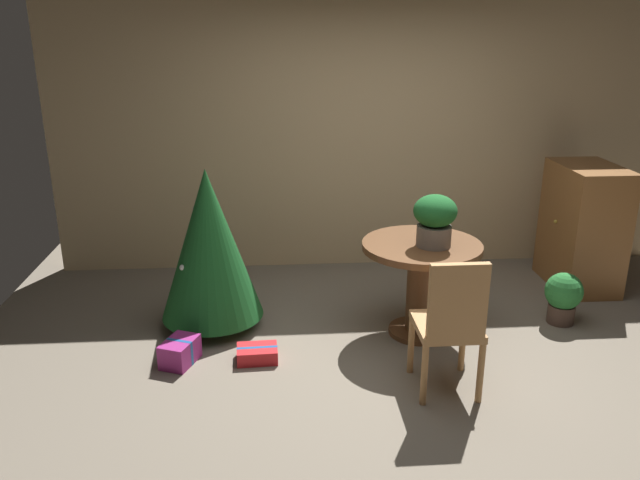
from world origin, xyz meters
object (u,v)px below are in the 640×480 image
wooden_chair_near (451,321)px  gift_box_purple (180,352)px  gift_box_red (257,354)px  round_dining_table (421,271)px  holiday_tree (209,244)px  potted_plant (563,296)px  flower_vase (435,218)px  wooden_cabinet (583,227)px

wooden_chair_near → gift_box_purple: wooden_chair_near is taller
gift_box_red → gift_box_purple: 0.56m
round_dining_table → wooden_chair_near: bearing=-90.0°
round_dining_table → holiday_tree: bearing=171.1°
holiday_tree → gift_box_red: bearing=-58.4°
gift_box_red → potted_plant: bearing=10.0°
flower_vase → wooden_cabinet: size_ratio=0.35×
wooden_chair_near → gift_box_purple: 1.95m
round_dining_table → gift_box_purple: size_ratio=2.64×
round_dining_table → holiday_tree: 1.66m
round_dining_table → potted_plant: (1.22, 0.10, -0.30)m
wooden_chair_near → flower_vase: bearing=85.1°
wooden_chair_near → gift_box_red: size_ratio=3.21×
wooden_chair_near → wooden_cabinet: 2.44m
flower_vase → wooden_chair_near: flower_vase is taller
round_dining_table → flower_vase: bearing=-43.2°
round_dining_table → gift_box_red: bearing=-165.0°
wooden_cabinet → potted_plant: bearing=-122.4°
flower_vase → wooden_chair_near: bearing=-94.9°
round_dining_table → wooden_cabinet: (1.71, 0.87, 0.04)m
gift_box_red → flower_vase: bearing=11.6°
flower_vase → wooden_chair_near: size_ratio=0.41×
round_dining_table → holiday_tree: (-1.63, 0.26, 0.17)m
round_dining_table → wooden_chair_near: size_ratio=0.94×
round_dining_table → gift_box_red: size_ratio=3.03×
round_dining_table → wooden_chair_near: (0.00, -0.87, -0.00)m
round_dining_table → gift_box_purple: bearing=-169.5°
gift_box_purple → flower_vase: bearing=8.2°
round_dining_table → potted_plant: size_ratio=2.12×
holiday_tree → gift_box_red: 0.95m
flower_vase → gift_box_purple: bearing=-171.8°
round_dining_table → potted_plant: 1.26m
gift_box_purple → round_dining_table: bearing=10.5°
flower_vase → round_dining_table: bearing=136.8°
wooden_chair_near → holiday_tree: size_ratio=0.74×
wooden_chair_near → potted_plant: (1.22, 0.97, -0.29)m
wooden_chair_near → wooden_cabinet: bearing=45.5°
holiday_tree → potted_plant: size_ratio=3.03×
wooden_chair_near → gift_box_red: 1.45m
holiday_tree → potted_plant: holiday_tree is taller
potted_plant → wooden_chair_near: bearing=-141.6°
round_dining_table → wooden_chair_near: 0.87m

